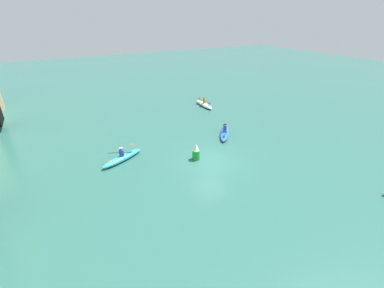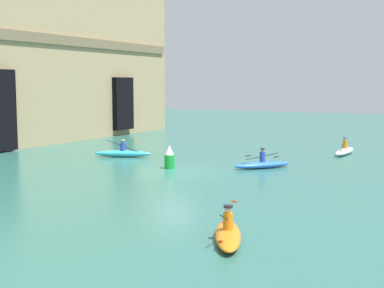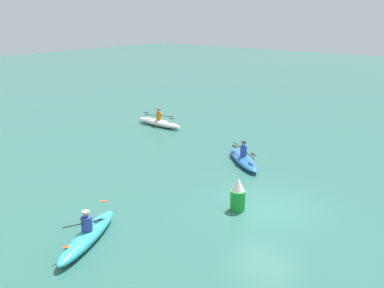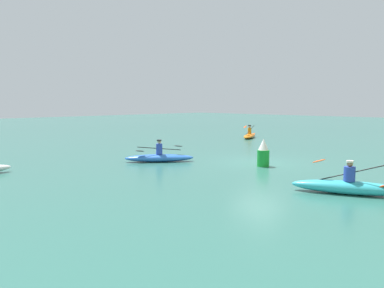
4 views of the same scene
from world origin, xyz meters
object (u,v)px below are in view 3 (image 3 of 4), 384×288
Objects in this scene: kayak_white at (159,122)px; marker_buoy at (238,195)px; kayak_cyan at (88,235)px; kayak_blue at (243,159)px.

marker_buoy reaches higher than kayak_white.
kayak_cyan is (-7.90, 12.05, 0.01)m from kayak_white.
kayak_white is 1.17× the size of kayak_blue.
marker_buoy is at bearing 129.10° from kayak_cyan.
marker_buoy reaches higher than kayak_blue.
kayak_blue is 2.40× the size of marker_buoy.
kayak_blue is at bearing 163.63° from kayak_white.
kayak_cyan is (0.03, 9.37, 0.03)m from kayak_blue.
marker_buoy is at bearing 159.02° from kayak_blue.
kayak_white is 12.61m from marker_buoy.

